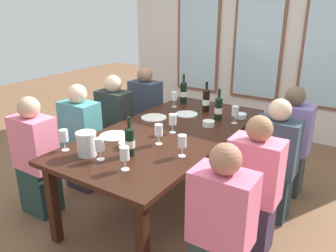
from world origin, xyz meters
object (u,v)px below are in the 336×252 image
wine_glass_0 (100,145)px  seated_person_5 (289,144)px  wine_glass_2 (125,154)px  wine_glass_7 (174,96)px  wine_glass_4 (159,130)px  wine_glass_3 (182,142)px  seated_person_2 (82,140)px  seated_person_3 (253,189)px  dining_table (169,137)px  wine_glass_1 (173,120)px  seated_person_0 (115,126)px  seated_person_1 (274,163)px  wine_bottle_0 (206,100)px  seated_person_7 (221,231)px  wine_bottle_2 (219,108)px  white_plate_0 (114,136)px  wine_glass_6 (235,111)px  white_plate_1 (154,118)px  tasting_bowl_0 (209,123)px  seated_person_4 (146,112)px  wine_bottle_1 (130,141)px  tasting_bowl_2 (240,116)px  metal_pitcher (87,144)px  wine_glass_5 (64,136)px  white_plate_2 (186,114)px  wine_bottle_3 (184,92)px  seated_person_6 (36,160)px  tasting_bowl_1 (127,145)px

wine_glass_0 → seated_person_5: bearing=58.0°
wine_glass_2 → wine_glass_7: size_ratio=1.00×
wine_glass_4 → wine_glass_3: bearing=-19.4°
seated_person_2 → seated_person_3: (1.81, 0.02, 0.00)m
dining_table → wine_glass_3: bearing=-46.8°
wine_glass_1 → wine_glass_4: bearing=-81.2°
seated_person_0 → seated_person_1: same height
wine_bottle_0 → wine_glass_4: bearing=-85.3°
wine_glass_4 → seated_person_7: (0.81, -0.51, -0.34)m
dining_table → seated_person_5: seated_person_5 is taller
wine_bottle_2 → wine_glass_4: size_ratio=1.80×
dining_table → white_plate_0: (-0.33, -0.38, 0.07)m
wine_glass_6 → seated_person_2: size_ratio=0.16×
white_plate_1 → wine_glass_1: wine_glass_1 is taller
wine_glass_6 → tasting_bowl_0: bearing=-130.9°
wine_glass_7 → seated_person_0: 0.75m
seated_person_4 → dining_table: bearing=-43.6°
wine_bottle_0 → wine_glass_7: size_ratio=1.87×
wine_bottle_1 → wine_glass_3: (0.35, 0.20, -0.00)m
wine_glass_1 → seated_person_4: bearing=137.4°
wine_glass_2 → wine_glass_7: 1.57m
tasting_bowl_0 → wine_glass_3: (0.13, -0.72, 0.09)m
tasting_bowl_2 → wine_glass_1: size_ratio=0.70×
white_plate_1 → seated_person_5: 1.38m
seated_person_0 → wine_glass_2: bearing=-45.8°
metal_pitcher → seated_person_0: size_ratio=0.17×
seated_person_1 → wine_glass_5: bearing=-140.8°
wine_glass_4 → seated_person_5: 1.42m
white_plate_0 → seated_person_7: bearing=-19.4°
wine_glass_2 → white_plate_2: bearing=101.1°
dining_table → white_plate_1: 0.40m
wine_bottle_3 → seated_person_7: bearing=-53.2°
wine_glass_2 → seated_person_6: seated_person_6 is taller
white_plate_1 → tasting_bowl_0: size_ratio=2.27×
seated_person_2 → seated_person_4: size_ratio=1.00×
wine_glass_4 → seated_person_7: seated_person_7 is taller
white_plate_0 → seated_person_0: seated_person_0 is taller
white_plate_0 → seated_person_6: 0.74m
white_plate_0 → wine_glass_5: (-0.13, -0.44, 0.12)m
wine_glass_0 → tasting_bowl_0: bearing=72.4°
seated_person_0 → tasting_bowl_1: bearing=-43.5°
tasting_bowl_0 → wine_glass_7: 0.71m
tasting_bowl_1 → seated_person_0: bearing=136.5°
white_plate_2 → tasting_bowl_1: tasting_bowl_1 is taller
dining_table → white_plate_2: size_ratio=9.34×
wine_bottle_1 → wine_bottle_2: size_ratio=0.99×
dining_table → wine_glass_6: size_ratio=12.65×
wine_bottle_1 → tasting_bowl_0: (0.22, 0.92, -0.09)m
dining_table → seated_person_3: 0.94m
wine_glass_4 → seated_person_4: (-1.00, 1.17, -0.34)m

